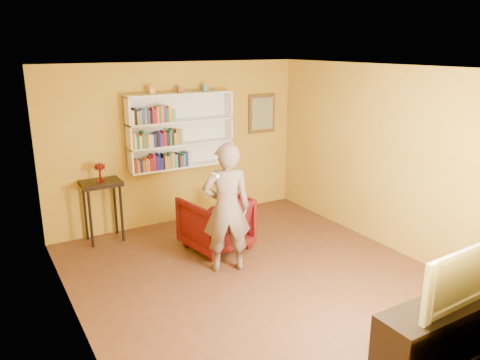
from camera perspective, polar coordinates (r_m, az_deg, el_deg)
name	(u,v)px	position (r m, az deg, el deg)	size (l,w,h in m)	color
room_shell	(257,205)	(5.92, 2.14, -3.06)	(5.30, 5.80, 2.88)	#4A2917
bookshelf	(180,130)	(7.84, -7.35, 6.01)	(1.80, 0.29, 1.23)	white
books_row_lower	(164,162)	(7.72, -9.30, 2.20)	(0.99, 0.19, 0.27)	maroon
books_row_middle	(157,139)	(7.60, -10.09, 4.92)	(0.83, 0.19, 0.27)	orange
books_row_upper	(152,116)	(7.52, -10.65, 7.72)	(0.72, 0.19, 0.27)	silver
ornament_left	(152,91)	(7.53, -10.72, 10.67)	(0.09, 0.09, 0.12)	#CC7C3A
ornament_centre	(180,90)	(7.70, -7.35, 10.86)	(0.07, 0.07, 0.10)	brown
ornament_right	(205,88)	(7.89, -4.31, 11.11)	(0.08, 0.08, 0.11)	slate
framed_painting	(262,114)	(8.63, 2.68, 8.10)	(0.55, 0.05, 0.70)	#543418
console_table	(102,192)	(7.46, -16.53, -1.37)	(0.59, 0.45, 0.97)	black
ruby_lustre	(99,168)	(7.36, -16.76, 1.37)	(0.17, 0.17, 0.28)	maroon
armchair	(216,222)	(7.03, -2.98, -5.17)	(0.87, 0.89, 0.81)	#400408
person	(227,208)	(6.19, -1.65, -3.46)	(0.64, 0.42, 1.76)	brown
game_remote	(215,175)	(5.61, -3.07, 0.60)	(0.04, 0.15, 0.04)	white
tv_cabinet	(442,329)	(5.23, 23.45, -16.28)	(1.52, 0.46, 0.54)	black
television	(450,276)	(4.96, 24.21, -10.61)	(1.06, 0.14, 0.61)	black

